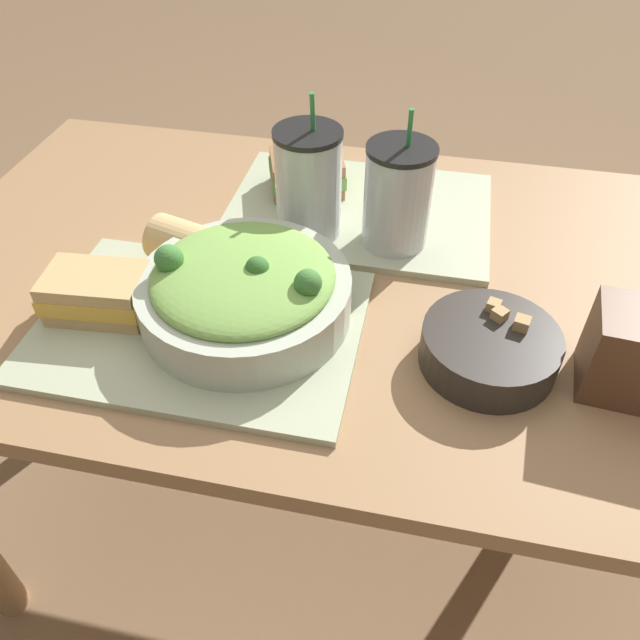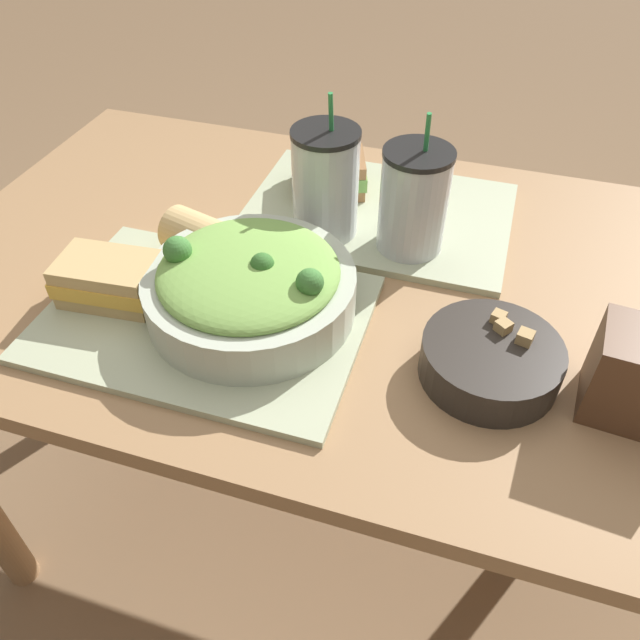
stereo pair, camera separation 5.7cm
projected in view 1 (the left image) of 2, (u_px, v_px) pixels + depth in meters
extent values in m
plane|color=#846647|center=(322.00, 510.00, 1.46)|extent=(12.00, 12.00, 0.00)
cube|color=#A37A51|center=(323.00, 276.00, 0.98)|extent=(1.30, 0.80, 0.03)
cylinder|color=#A37A51|center=(120.00, 274.00, 1.56)|extent=(0.06, 0.06, 0.69)
cylinder|color=#A37A51|center=(612.00, 342.00, 1.38)|extent=(0.06, 0.06, 0.69)
cube|color=#B2BC99|center=(200.00, 326.00, 0.87)|extent=(0.45, 0.32, 0.01)
cube|color=#B2BC99|center=(359.00, 211.00, 1.08)|extent=(0.45, 0.32, 0.01)
cylinder|color=beige|center=(245.00, 297.00, 0.85)|extent=(0.29, 0.29, 0.06)
ellipsoid|color=#7FB251|center=(243.00, 276.00, 0.83)|extent=(0.25, 0.25, 0.04)
sphere|color=#427F38|center=(308.00, 283.00, 0.79)|extent=(0.04, 0.04, 0.04)
sphere|color=#38702D|center=(257.00, 268.00, 0.81)|extent=(0.03, 0.03, 0.03)
sphere|color=#427F38|center=(169.00, 259.00, 0.82)|extent=(0.04, 0.04, 0.04)
cube|color=beige|center=(264.00, 263.00, 0.84)|extent=(0.05, 0.05, 0.01)
cube|color=beige|center=(235.00, 266.00, 0.83)|extent=(0.06, 0.06, 0.01)
cylinder|color=#2D2823|center=(489.00, 348.00, 0.81)|extent=(0.18, 0.18, 0.05)
cylinder|color=brown|center=(492.00, 337.00, 0.79)|extent=(0.16, 0.16, 0.01)
cube|color=tan|center=(522.00, 324.00, 0.79)|extent=(0.02, 0.02, 0.02)
cube|color=tan|center=(494.00, 306.00, 0.82)|extent=(0.02, 0.02, 0.02)
cube|color=tan|center=(499.00, 315.00, 0.81)|extent=(0.02, 0.02, 0.02)
cube|color=tan|center=(101.00, 305.00, 0.87)|extent=(0.14, 0.10, 0.02)
cube|color=#EFB742|center=(97.00, 293.00, 0.86)|extent=(0.15, 0.10, 0.02)
cube|color=tan|center=(93.00, 281.00, 0.84)|extent=(0.14, 0.10, 0.02)
cylinder|color=tan|center=(197.00, 249.00, 0.93)|extent=(0.16, 0.11, 0.07)
cylinder|color=beige|center=(236.00, 262.00, 0.90)|extent=(0.02, 0.07, 0.07)
cube|color=olive|center=(307.00, 184.00, 1.11)|extent=(0.15, 0.13, 0.02)
cube|color=#6B9E47|center=(307.00, 173.00, 1.10)|extent=(0.15, 0.13, 0.02)
cube|color=olive|center=(307.00, 162.00, 1.08)|extent=(0.15, 0.13, 0.02)
cylinder|color=silver|center=(308.00, 186.00, 0.97)|extent=(0.10, 0.10, 0.17)
cylinder|color=black|center=(308.00, 192.00, 0.98)|extent=(0.09, 0.09, 0.14)
cylinder|color=black|center=(308.00, 133.00, 0.91)|extent=(0.11, 0.11, 0.01)
cylinder|color=green|center=(313.00, 114.00, 0.89)|extent=(0.01, 0.02, 0.07)
cylinder|color=silver|center=(397.00, 198.00, 0.95)|extent=(0.10, 0.10, 0.16)
cylinder|color=#701E47|center=(397.00, 204.00, 0.96)|extent=(0.09, 0.09, 0.13)
cylinder|color=black|center=(402.00, 149.00, 0.90)|extent=(0.11, 0.11, 0.01)
cylinder|color=green|center=(410.00, 130.00, 0.88)|extent=(0.01, 0.02, 0.07)
cube|color=white|center=(260.00, 261.00, 0.98)|extent=(0.20, 0.16, 0.00)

